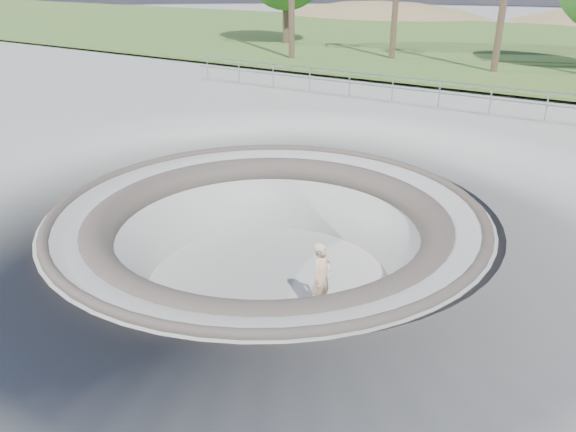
% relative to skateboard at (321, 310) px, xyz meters
% --- Properties ---
extents(ground, '(180.00, 180.00, 0.00)m').
position_rel_skateboard_xyz_m(ground, '(-1.84, 0.62, 1.83)').
color(ground, '#989793').
rests_on(ground, ground).
extents(skate_bowl, '(14.00, 14.00, 4.10)m').
position_rel_skateboard_xyz_m(skate_bowl, '(-1.84, 0.62, -0.00)').
color(skate_bowl, '#989793').
rests_on(skate_bowl, ground).
extents(grass_strip, '(180.00, 36.00, 0.12)m').
position_rel_skateboard_xyz_m(grass_strip, '(-1.84, 34.62, 2.05)').
color(grass_strip, '#456026').
rests_on(grass_strip, ground).
extents(safety_railing, '(25.00, 0.06, 1.03)m').
position_rel_skateboard_xyz_m(safety_railing, '(-1.84, 12.62, 2.52)').
color(safety_railing, gray).
rests_on(safety_railing, ground).
extents(skateboard, '(0.91, 0.59, 0.09)m').
position_rel_skateboard_xyz_m(skateboard, '(0.00, 0.00, 0.00)').
color(skateboard, brown).
rests_on(skateboard, ground).
extents(skater, '(0.42, 0.62, 1.66)m').
position_rel_skateboard_xyz_m(skater, '(0.00, -0.00, 0.85)').
color(skater, tan).
rests_on(skater, skateboard).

